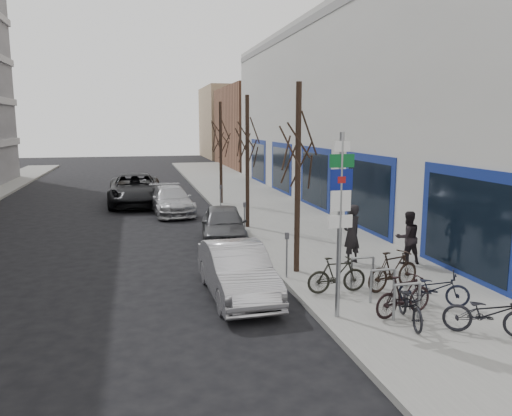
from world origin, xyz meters
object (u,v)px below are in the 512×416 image
bike_far_inner (393,270)px  parked_car_mid (224,224)px  parked_car_front (237,271)px  bike_mid_inner (337,274)px  bike_rack (383,282)px  meter_front (287,250)px  bike_near_left (411,301)px  meter_mid (245,215)px  bike_mid_curb (434,285)px  tree_mid (247,130)px  pedestrian_far (408,237)px  bike_far_curb (488,310)px  parked_car_back (171,200)px  meter_back (221,195)px  pedestrian_near (352,234)px  tree_near (298,133)px  highway_sign_pole (340,214)px  lane_car (135,189)px  bike_near_right (404,295)px  tree_far (221,129)px

bike_far_inner → parked_car_mid: parked_car_mid is taller
parked_car_front → bike_mid_inner: bearing=-18.5°
bike_rack → meter_front: bearing=124.5°
bike_near_left → parked_car_front: 4.32m
meter_front → parked_car_front: 1.76m
meter_mid → parked_car_mid: 0.99m
meter_mid → bike_mid_curb: size_ratio=0.79×
tree_mid → bike_mid_inner: (0.40, -8.51, -3.48)m
parked_car_mid → pedestrian_far: size_ratio=2.46×
bike_far_curb → parked_car_back: bearing=48.0°
bike_rack → parked_car_mid: 7.92m
tree_mid → meter_back: tree_mid is taller
meter_front → bike_mid_inner: meter_front is taller
parked_car_front → parked_car_back: size_ratio=0.90×
tree_mid → pedestrian_near: bearing=-72.8°
parked_car_mid → tree_near: bearing=-66.5°
highway_sign_pole → bike_rack: (1.40, 0.61, -1.80)m
tree_near → parked_car_mid: 5.89m
meter_mid → parked_car_front: size_ratio=0.31×
bike_far_curb → parked_car_mid: bearing=51.2°
bike_far_inner → parked_car_back: (-4.70, 13.27, -0.01)m
meter_back → parked_car_mid: (-0.88, -5.90, -0.23)m
tree_mid → bike_far_inner: bearing=-77.6°
bike_far_inner → lane_car: 17.73m
meter_mid → meter_back: bearing=90.0°
bike_near_right → parked_car_mid: (-2.57, 8.39, 0.06)m
bike_mid_inner → tree_mid: bearing=3.8°
tree_far → meter_front: 13.88m
tree_near → tree_mid: size_ratio=1.00×
meter_mid → meter_front: bearing=-90.0°
highway_sign_pole → meter_front: size_ratio=3.31×
highway_sign_pole → meter_front: bearing=94.7°
parked_car_back → pedestrian_near: pedestrian_near is taller
bike_rack → pedestrian_near: 3.41m
meter_back → bike_far_curb: (2.82, -15.60, -0.24)m
pedestrian_near → parked_car_mid: bearing=-77.0°
tree_near → tree_far: bearing=90.0°
meter_front → parked_car_mid: 5.18m
bike_mid_curb → lane_car: 19.02m
pedestrian_far → parked_car_mid: bearing=-43.3°
bike_near_right → pedestrian_near: bearing=-22.3°
bike_far_inner → bike_mid_curb: bearing=-179.9°
meter_back → bike_far_inner: size_ratio=0.74×
bike_near_right → pedestrian_far: 4.43m
meter_mid → lane_car: 10.24m
parked_car_back → bike_far_inner: bearing=-75.4°
parked_car_back → tree_far: bearing=28.7°
meter_mid → pedestrian_near: pedestrian_near is taller
bike_near_right → bike_far_curb: size_ratio=0.92×
tree_near → pedestrian_far: (3.53, -0.01, -3.13)m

